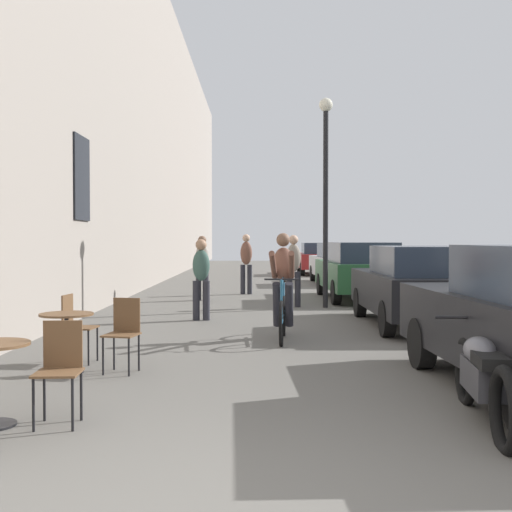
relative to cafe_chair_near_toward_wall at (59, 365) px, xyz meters
name	(u,v)px	position (x,y,z in m)	size (l,w,h in m)	color
building_facade_left	(116,87)	(-2.08, 11.97, 5.22)	(0.54, 68.00, 11.47)	gray
cafe_chair_near_toward_wall	(59,365)	(0.00, 0.00, 0.00)	(0.40, 0.40, 0.89)	black
cafe_table_mid	(66,330)	(-0.57, 2.12, 0.00)	(0.64, 0.64, 0.72)	black
cafe_chair_mid_toward_street	(74,323)	(-0.64, 2.75, 0.00)	(0.42, 0.42, 0.89)	black
cafe_chair_mid_toward_wall	(123,329)	(0.10, 2.19, 0.00)	(0.44, 0.44, 0.89)	black
cyclist_on_bicycle	(282,289)	(2.14, 4.73, 0.29)	(0.52, 1.76, 1.74)	black
pedestrian_near	(200,275)	(0.62, 7.13, 0.39)	(0.34, 0.24, 1.61)	#26262D
pedestrian_mid	(293,266)	(2.60, 9.62, 0.45)	(0.34, 0.24, 1.71)	#26262D
pedestrian_far	(201,264)	(0.30, 11.25, 0.44)	(0.37, 0.28, 1.70)	#26262D
pedestrian_furthest	(245,260)	(1.42, 13.16, 0.47)	(0.34, 0.24, 1.75)	#26262D
street_lamp	(325,175)	(3.34, 9.46, 2.59)	(0.32, 0.32, 4.90)	black
parked_car_second	(415,285)	(4.65, 6.21, 0.25)	(1.77, 4.17, 1.49)	black
parked_car_third	(358,270)	(4.44, 11.44, 0.27)	(1.91, 4.34, 1.53)	#23512D
parked_car_fourth	(339,262)	(4.72, 17.53, 0.25)	(1.85, 4.21, 1.48)	#B7B7BC
parked_car_fifth	(317,258)	(4.53, 23.74, 0.23)	(1.76, 4.07, 1.44)	maroon
parked_motorcycle	(482,377)	(3.70, 0.00, -0.11)	(0.62, 2.14, 0.92)	black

